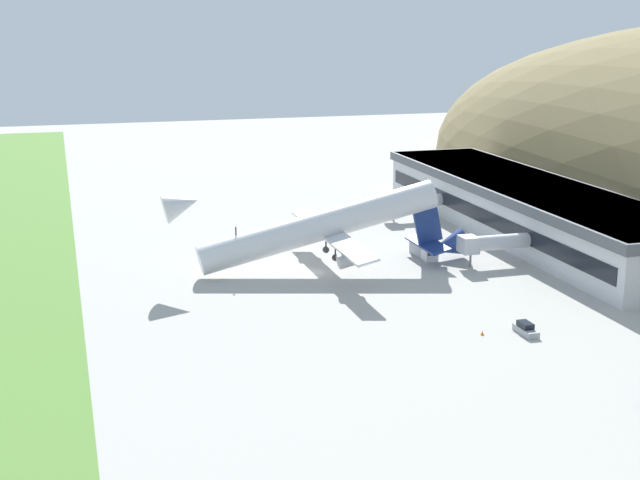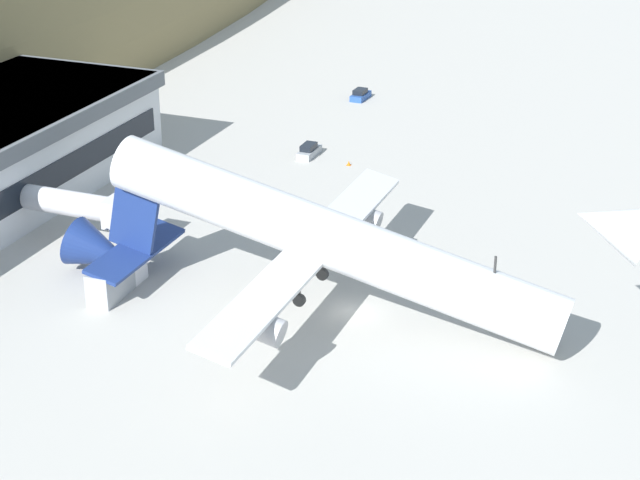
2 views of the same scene
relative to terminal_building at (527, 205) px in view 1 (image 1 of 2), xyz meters
The scene contains 10 objects.
ground_plane 50.15m from the terminal_building, 73.07° to the right, with size 460.59×460.59×0.00m, color #ADAAA3.
terminal_building is the anchor object (origin of this frame).
jetway_0 25.14m from the terminal_building, 136.26° to the right, with size 3.38×12.61×5.43m.
jetway_1 25.64m from the terminal_building, 42.88° to the right, with size 3.38×12.74×5.43m.
cargo_airplane 47.10m from the terminal_building, 74.04° to the right, with size 38.97×53.08×16.20m.
service_car_0 58.77m from the terminal_building, 29.07° to the right, with size 4.50×1.71×1.62m.
service_car_1 30.73m from the terminal_building, 135.11° to the right, with size 3.98×2.14×1.46m.
service_car_3 34.16m from the terminal_building, 124.62° to the right, with size 3.79×1.86×1.66m.
fuel_truck 28.23m from the terminal_building, 69.00° to the right, with size 7.65×2.53×3.11m.
traffic_cone_0 60.70m from the terminal_building, 34.44° to the right, with size 0.52×0.52×0.58m.
Camera 1 is at (137.57, -39.29, 41.46)m, focal length 50.00 mm.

